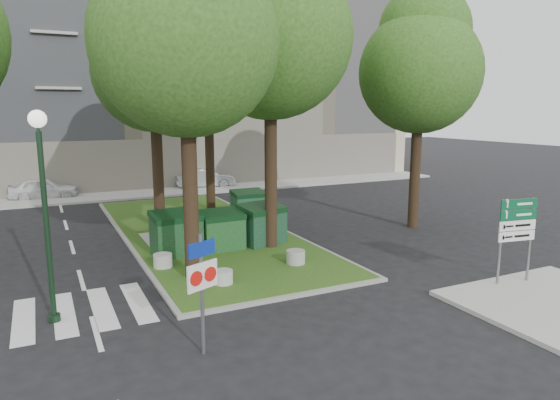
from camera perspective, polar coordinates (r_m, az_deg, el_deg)
ground at (r=13.57m, az=-0.65°, el=-11.39°), size 120.00×120.00×0.00m
median_island at (r=20.87m, az=-8.86°, el=-3.55°), size 6.00×16.00×0.12m
median_kerb at (r=20.88m, az=-8.86°, el=-3.58°), size 6.30×16.30×0.10m
sidewalk_corner at (r=15.12m, az=29.06°, el=-10.19°), size 5.00×4.00×0.12m
building_sidewalk at (r=30.78m, az=-15.58°, el=0.67°), size 42.00×3.00×0.12m
zebra_crossing at (r=13.94m, az=-17.80°, el=-11.29°), size 5.00×3.00×0.01m
apartment_building at (r=37.90m, az=-18.34°, el=14.33°), size 41.00×12.00×16.00m
tree_median_near_left at (r=14.69m, az=-10.55°, el=19.14°), size 5.20×5.20×10.53m
tree_median_near_right at (r=17.87m, az=-0.93°, el=19.87°), size 5.60×5.60×11.46m
tree_median_mid at (r=21.03m, az=-14.11°, el=15.37°), size 4.80×4.80×9.99m
tree_median_far at (r=24.90m, az=-8.21°, el=17.84°), size 5.80×5.80×11.93m
tree_street_right at (r=22.01m, az=15.83°, el=15.06°), size 5.00×5.00×10.06m
dumpster_a at (r=17.42m, az=-11.75°, el=-3.74°), size 1.72×1.26×1.53m
dumpster_b at (r=17.81m, az=-6.69°, el=-3.46°), size 1.56×1.13×1.42m
dumpster_c at (r=18.44m, az=-2.07°, el=-2.78°), size 1.84×1.49×1.51m
dumpster_d at (r=22.52m, az=-3.64°, el=-0.58°), size 1.46×1.03×1.35m
bollard_left at (r=16.24m, az=-13.24°, el=-6.75°), size 0.59×0.59×0.42m
bollard_right at (r=16.18m, az=1.81°, el=-6.52°), size 0.60×0.60×0.43m
bollard_mid at (r=14.48m, az=-6.49°, el=-8.72°), size 0.54×0.54×0.39m
litter_bin at (r=23.92m, az=-4.46°, el=-0.65°), size 0.41×0.41×0.72m
street_lamp at (r=12.64m, az=-25.40°, el=0.81°), size 0.40×0.40×5.01m
traffic_sign_pole at (r=10.37m, az=-8.97°, el=-8.78°), size 0.72×0.35×2.57m
directional_sign at (r=15.62m, az=25.42°, el=-2.83°), size 1.21×0.25×2.43m
car_white at (r=31.21m, az=-25.42°, el=1.22°), size 3.71×1.66×1.24m
car_silver at (r=32.68m, az=-8.54°, el=2.48°), size 3.90×1.76×1.24m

